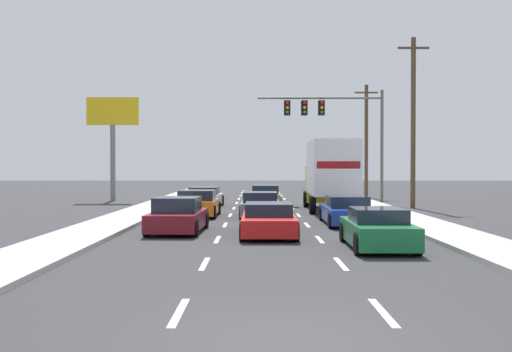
# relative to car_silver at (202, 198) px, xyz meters

# --- Properties ---
(ground_plane) EXTENTS (140.00, 140.00, 0.00)m
(ground_plane) POSITION_rel_car_silver_xyz_m (3.50, -2.85, -0.54)
(ground_plane) COLOR #333335
(sidewalk_right) EXTENTS (2.30, 80.00, 0.14)m
(sidewalk_right) POSITION_rel_car_silver_xyz_m (9.91, -7.85, -0.47)
(sidewalk_right) COLOR #B2AFA8
(sidewalk_right) RESTS_ON ground_plane
(sidewalk_left) EXTENTS (2.30, 80.00, 0.14)m
(sidewalk_left) POSITION_rel_car_silver_xyz_m (-2.90, -7.85, -0.47)
(sidewalk_left) COLOR #B2AFA8
(sidewalk_left) RESTS_ON ground_plane
(lane_markings) EXTENTS (3.54, 57.00, 0.01)m
(lane_markings) POSITION_rel_car_silver_xyz_m (3.50, -3.69, -0.54)
(lane_markings) COLOR silver
(lane_markings) RESTS_ON ground_plane
(car_silver) EXTENTS (2.14, 4.21, 1.19)m
(car_silver) POSITION_rel_car_silver_xyz_m (0.00, 0.00, 0.00)
(car_silver) COLOR #B7BABF
(car_silver) RESTS_ON ground_plane
(car_orange) EXTENTS (2.05, 4.04, 1.28)m
(car_orange) POSITION_rel_car_silver_xyz_m (0.25, -6.93, 0.04)
(car_orange) COLOR orange
(car_orange) RESTS_ON ground_plane
(car_maroon) EXTENTS (2.00, 4.25, 1.30)m
(car_maroon) POSITION_rel_car_silver_xyz_m (0.20, -13.95, 0.04)
(car_maroon) COLOR maroon
(car_maroon) RESTS_ON ground_plane
(car_tan) EXTENTS (1.91, 4.33, 1.31)m
(car_tan) POSITION_rel_car_silver_xyz_m (3.65, -0.09, 0.05)
(car_tan) COLOR tan
(car_tan) RESTS_ON ground_plane
(car_gray) EXTENTS (1.96, 4.39, 1.20)m
(car_gray) POSITION_rel_car_silver_xyz_m (3.29, -7.14, 0.01)
(car_gray) COLOR slate
(car_gray) RESTS_ON ground_plane
(car_red) EXTENTS (1.96, 4.61, 1.15)m
(car_red) POSITION_rel_car_silver_xyz_m (3.53, -14.99, -0.01)
(car_red) COLOR red
(car_red) RESTS_ON ground_plane
(box_truck) EXTENTS (2.66, 8.19, 3.77)m
(box_truck) POSITION_rel_car_silver_xyz_m (7.13, -3.41, 1.59)
(box_truck) COLOR white
(box_truck) RESTS_ON ground_plane
(car_blue) EXTENTS (1.94, 4.62, 1.20)m
(car_blue) POSITION_rel_car_silver_xyz_m (6.89, -10.95, 0.00)
(car_blue) COLOR #1E389E
(car_blue) RESTS_ON ground_plane
(car_green) EXTENTS (1.85, 4.15, 1.20)m
(car_green) POSITION_rel_car_silver_xyz_m (6.70, -18.30, 0.01)
(car_green) COLOR #196B38
(car_green) RESTS_ON ground_plane
(traffic_signal_mast) EXTENTS (8.27, 0.69, 7.44)m
(traffic_signal_mast) POSITION_rel_car_silver_xyz_m (7.70, 3.47, 5.16)
(traffic_signal_mast) COLOR #595B56
(traffic_signal_mast) RESTS_ON ground_plane
(utility_pole_mid) EXTENTS (1.80, 0.28, 9.88)m
(utility_pole_mid) POSITION_rel_car_silver_xyz_m (12.20, -1.21, 4.54)
(utility_pole_mid) COLOR brown
(utility_pole_mid) RESTS_ON ground_plane
(utility_pole_far) EXTENTS (1.80, 0.28, 8.79)m
(utility_pole_far) POSITION_rel_car_silver_xyz_m (11.71, 10.98, 3.99)
(utility_pole_far) COLOR brown
(utility_pole_far) RESTS_ON ground_plane
(roadside_billboard) EXTENTS (3.65, 0.36, 7.27)m
(roadside_billboard) POSITION_rel_car_silver_xyz_m (-6.98, 6.20, 4.56)
(roadside_billboard) COLOR slate
(roadside_billboard) RESTS_ON ground_plane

